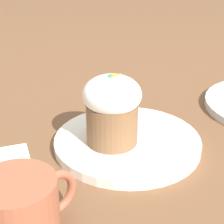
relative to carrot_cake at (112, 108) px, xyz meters
The scene contains 5 objects.
ground_plane 0.08m from the carrot_cake, 20.83° to the right, with size 4.00×4.00×0.00m, color brown.
dessert_plate 0.07m from the carrot_cake, 20.83° to the right, with size 0.24×0.24×0.01m.
carrot_cake is the anchor object (origin of this frame).
spoon 0.07m from the carrot_cake, 13.38° to the right, with size 0.13×0.04×0.01m.
coffee_cup 0.22m from the carrot_cake, 161.08° to the right, with size 0.12×0.09×0.08m.
Camera 1 is at (-0.39, -0.36, 0.32)m, focal length 60.00 mm.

